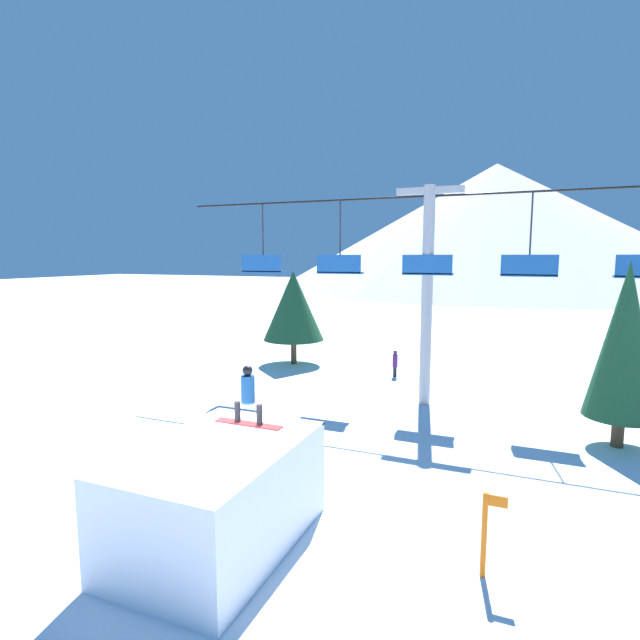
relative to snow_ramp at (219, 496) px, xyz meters
name	(u,v)px	position (x,y,z in m)	size (l,w,h in m)	color
ground_plane	(212,526)	(-0.54, 0.50, -1.00)	(220.00, 220.00, 0.00)	white
mountain_ridge	(495,226)	(-0.54, 86.79, 9.74)	(76.44, 76.44, 21.47)	silver
snow_ramp	(219,496)	(0.00, 0.00, 0.00)	(2.70, 4.11, 1.99)	white
snowboarder	(248,396)	(-0.08, 1.29, 1.62)	(1.54, 0.29, 1.28)	#B22D2D
chairlift	(427,276)	(1.87, 10.81, 3.83)	(20.12, 0.44, 8.08)	#9E9EA3
pine_tree_near	(625,340)	(7.91, 8.72, 2.16)	(2.01, 2.01, 5.44)	#4C3823
pine_tree_far	(293,306)	(-5.74, 15.32, 2.03)	(3.10, 3.10, 4.81)	#4C3823
trail_marker	(485,532)	(4.79, 0.95, -0.17)	(0.41, 0.10, 1.54)	orange
distant_skier	(395,362)	(-0.21, 14.59, -0.33)	(0.24, 0.24, 1.23)	black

